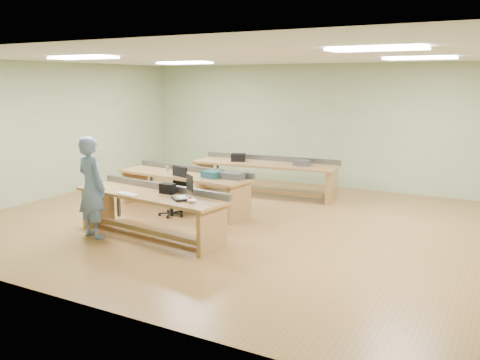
# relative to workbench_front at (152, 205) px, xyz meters

# --- Properties ---
(floor) EXTENTS (10.00, 10.00, 0.00)m
(floor) POSITION_rel_workbench_front_xyz_m (1.12, 1.50, -0.56)
(floor) COLOR brown
(floor) RESTS_ON ground
(ceiling) EXTENTS (10.00, 10.00, 0.00)m
(ceiling) POSITION_rel_workbench_front_xyz_m (1.12, 1.50, 2.44)
(ceiling) COLOR silver
(ceiling) RESTS_ON wall_back
(wall_back) EXTENTS (10.00, 0.04, 3.00)m
(wall_back) POSITION_rel_workbench_front_xyz_m (1.12, 5.50, 0.94)
(wall_back) COLOR #9CAF85
(wall_back) RESTS_ON floor
(wall_front) EXTENTS (10.00, 0.04, 3.00)m
(wall_front) POSITION_rel_workbench_front_xyz_m (1.12, -2.50, 0.94)
(wall_front) COLOR #9CAF85
(wall_front) RESTS_ON floor
(wall_left) EXTENTS (0.04, 8.00, 3.00)m
(wall_left) POSITION_rel_workbench_front_xyz_m (-3.88, 1.50, 0.94)
(wall_left) COLOR #9CAF85
(wall_left) RESTS_ON floor
(fluor_panels) EXTENTS (6.20, 3.50, 0.03)m
(fluor_panels) POSITION_rel_workbench_front_xyz_m (1.12, 1.50, 2.41)
(fluor_panels) COLOR white
(fluor_panels) RESTS_ON ceiling
(workbench_front) EXTENTS (2.92, 1.09, 0.86)m
(workbench_front) POSITION_rel_workbench_front_xyz_m (0.00, 0.00, 0.00)
(workbench_front) COLOR #A48345
(workbench_front) RESTS_ON floor
(workbench_mid) EXTENTS (3.01, 1.08, 0.86)m
(workbench_mid) POSITION_rel_workbench_front_xyz_m (-0.56, 1.75, 0.00)
(workbench_mid) COLOR #A48345
(workbench_mid) RESTS_ON floor
(workbench_back) EXTENTS (3.36, 1.17, 0.86)m
(workbench_back) POSITION_rel_workbench_front_xyz_m (0.26, 3.79, 0.01)
(workbench_back) COLOR #A48345
(workbench_back) RESTS_ON floor
(person) EXTENTS (0.70, 0.54, 1.71)m
(person) POSITION_rel_workbench_front_xyz_m (-0.85, -0.49, 0.30)
(person) COLOR slate
(person) RESTS_ON floor
(laptop_base) EXTENTS (0.43, 0.42, 0.04)m
(laptop_base) POSITION_rel_workbench_front_xyz_m (0.71, -0.12, 0.21)
(laptop_base) COLOR black
(laptop_base) RESTS_ON workbench_front
(laptop_screen) EXTENTS (0.27, 0.22, 0.26)m
(laptop_screen) POSITION_rel_workbench_front_xyz_m (0.79, -0.02, 0.45)
(laptop_screen) COLOR black
(laptop_screen) RESTS_ON laptop_base
(keyboard) EXTENTS (0.44, 0.22, 0.02)m
(keyboard) POSITION_rel_workbench_front_xyz_m (-0.26, -0.29, 0.21)
(keyboard) COLOR silver
(keyboard) RESTS_ON workbench_front
(trackball_mouse) EXTENTS (0.19, 0.21, 0.07)m
(trackball_mouse) POSITION_rel_workbench_front_xyz_m (0.96, -0.21, 0.23)
(trackball_mouse) COLOR white
(trackball_mouse) RESTS_ON workbench_front
(camera_bag) EXTENTS (0.25, 0.16, 0.17)m
(camera_bag) POSITION_rel_workbench_front_xyz_m (0.25, 0.12, 0.28)
(camera_bag) COLOR black
(camera_bag) RESTS_ON workbench_front
(task_chair) EXTENTS (0.65, 0.65, 0.95)m
(task_chair) POSITION_rel_workbench_front_xyz_m (-0.52, 1.31, -0.21)
(task_chair) COLOR black
(task_chair) RESTS_ON floor
(parts_bin_teal) EXTENTS (0.42, 0.35, 0.13)m
(parts_bin_teal) POSITION_rel_workbench_front_xyz_m (0.14, 1.68, 0.26)
(parts_bin_teal) COLOR #164149
(parts_bin_teal) RESTS_ON workbench_mid
(parts_bin_grey) EXTENTS (0.45, 0.30, 0.12)m
(parts_bin_grey) POSITION_rel_workbench_front_xyz_m (0.55, 1.78, 0.25)
(parts_bin_grey) COLOR #39393B
(parts_bin_grey) RESTS_ON workbench_mid
(mug) EXTENTS (0.15, 0.15, 0.09)m
(mug) POSITION_rel_workbench_front_xyz_m (-0.63, 1.64, 0.24)
(mug) COLOR #39393B
(mug) RESTS_ON workbench_mid
(drinks_can) EXTENTS (0.07, 0.07, 0.13)m
(drinks_can) POSITION_rel_workbench_front_xyz_m (-0.96, 1.72, 0.26)
(drinks_can) COLOR silver
(drinks_can) RESTS_ON workbench_mid
(storage_box_back) EXTENTS (0.37, 0.32, 0.18)m
(storage_box_back) POSITION_rel_workbench_front_xyz_m (-0.39, 3.68, 0.28)
(storage_box_back) COLOR black
(storage_box_back) RESTS_ON workbench_back
(tray_back) EXTENTS (0.34, 0.26, 0.13)m
(tray_back) POSITION_rel_workbench_front_xyz_m (1.14, 3.81, 0.26)
(tray_back) COLOR #39393B
(tray_back) RESTS_ON workbench_back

